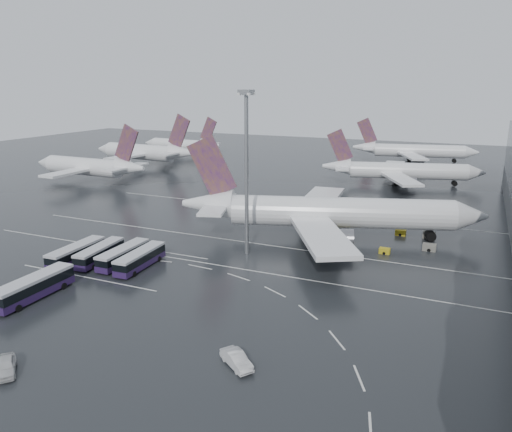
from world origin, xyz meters
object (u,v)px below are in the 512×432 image
at_px(van_curve_b, 6,366).
at_px(van_curve_c, 237,359).
at_px(jet_remote_mid, 146,152).
at_px(gse_cart_belly_e, 401,232).
at_px(airliner_main, 325,213).
at_px(bus_row_far_b, 34,287).
at_px(jet_remote_far, 183,145).
at_px(gse_cart_belly_c, 343,240).
at_px(gse_cart_belly_d, 429,247).
at_px(gse_cart_belly_a, 385,251).
at_px(jet_remote_west, 91,167).
at_px(bus_row_near_a, 76,253).
at_px(bus_row_near_c, 123,255).
at_px(floodlight_mast, 246,154).
at_px(airliner_gate_b, 399,171).
at_px(airliner_gate_c, 412,151).
at_px(bus_row_near_d, 140,259).
at_px(bus_row_near_b, 100,253).
at_px(gse_cart_belly_b, 429,235).

height_order(van_curve_b, van_curve_c, same).
relative_size(jet_remote_mid, gse_cart_belly_e, 21.60).
bearing_deg(airliner_main, bus_row_far_b, -140.90).
distance_m(jet_remote_far, gse_cart_belly_c, 135.48).
height_order(airliner_main, gse_cart_belly_d, airliner_main).
height_order(gse_cart_belly_a, gse_cart_belly_c, gse_cart_belly_c).
relative_size(jet_remote_west, gse_cart_belly_e, 20.32).
xyz_separation_m(bus_row_near_a, gse_cart_belly_d, (57.30, 32.55, -1.05)).
height_order(gse_cart_belly_a, gse_cart_belly_e, gse_cart_belly_e).
xyz_separation_m(airliner_main, gse_cart_belly_c, (4.49, -1.91, -4.66)).
xyz_separation_m(jet_remote_mid, bus_row_near_c, (61.64, -91.09, -3.60)).
distance_m(jet_remote_west, gse_cart_belly_c, 95.25).
xyz_separation_m(floodlight_mast, gse_cart_belly_a, (23.80, 10.49, -18.37)).
relative_size(van_curve_b, floodlight_mast, 0.17).
distance_m(airliner_gate_b, van_curve_c, 114.89).
height_order(airliner_gate_c, van_curve_c, airliner_gate_c).
bearing_deg(jet_remote_west, van_curve_b, 128.37).
distance_m(jet_remote_west, floodlight_mast, 87.93).
height_order(airliner_gate_b, bus_row_far_b, airliner_gate_b).
distance_m(bus_row_near_d, van_curve_c, 36.09).
bearing_deg(airliner_main, bus_row_near_a, -156.03).
bearing_deg(jet_remote_west, gse_cart_belly_c, 163.53).
xyz_separation_m(airliner_gate_b, gse_cart_belly_e, (8.94, -55.30, -3.75)).
bearing_deg(gse_cart_belly_d, bus_row_near_d, -146.11).
height_order(floodlight_mast, gse_cart_belly_c, floodlight_mast).
relative_size(airliner_gate_b, van_curve_c, 9.52).
height_order(bus_row_near_b, van_curve_c, bus_row_near_b).
height_order(bus_row_near_c, floodlight_mast, floodlight_mast).
bearing_deg(airliner_main, jet_remote_west, 144.99).
bearing_deg(airliner_gate_c, jet_remote_far, -178.67).
bearing_deg(bus_row_near_c, bus_row_near_b, 98.99).
distance_m(bus_row_near_b, gse_cart_belly_c, 47.08).
distance_m(floodlight_mast, gse_cart_belly_b, 42.88).
xyz_separation_m(gse_cart_belly_a, gse_cart_belly_e, (0.96, 13.33, 0.04)).
bearing_deg(van_curve_b, bus_row_near_c, 60.15).
bearing_deg(bus_row_far_b, airliner_gate_b, -19.11).
relative_size(jet_remote_west, gse_cart_belly_d, 17.85).
bearing_deg(jet_remote_far, van_curve_b, 118.88).
bearing_deg(gse_cart_belly_a, van_curve_b, -118.19).
xyz_separation_m(jet_remote_far, gse_cart_belly_b, (112.70, -83.93, -3.81)).
height_order(airliner_gate_b, jet_remote_mid, jet_remote_mid).
xyz_separation_m(jet_remote_far, bus_row_near_c, (64.57, -122.08, -2.81)).
bearing_deg(gse_cart_belly_d, bus_row_near_c, -148.67).
xyz_separation_m(jet_remote_mid, van_curve_b, (72.07, -124.44, -4.41)).
height_order(bus_row_near_c, gse_cart_belly_d, bus_row_near_c).
relative_size(gse_cart_belly_c, gse_cart_belly_e, 1.06).
bearing_deg(gse_cart_belly_e, bus_row_near_a, -141.31).
distance_m(jet_remote_far, floodlight_mast, 136.51).
height_order(gse_cart_belly_b, gse_cart_belly_e, gse_cart_belly_b).
xyz_separation_m(airliner_gate_c, jet_remote_west, (-88.90, -87.22, 0.58)).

